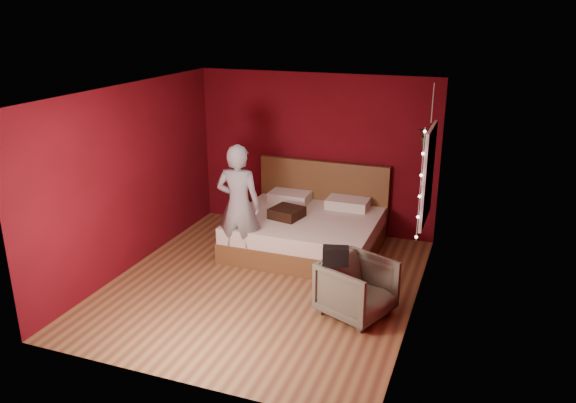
# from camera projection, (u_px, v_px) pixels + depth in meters

# --- Properties ---
(floor) EXTENTS (4.50, 4.50, 0.00)m
(floor) POSITION_uv_depth(u_px,v_px,m) (264.00, 284.00, 7.63)
(floor) COLOR olive
(floor) RESTS_ON ground
(room_walls) EXTENTS (4.04, 4.54, 2.62)m
(room_walls) POSITION_uv_depth(u_px,v_px,m) (262.00, 165.00, 7.08)
(room_walls) COLOR #5C0912
(room_walls) RESTS_ON ground
(window) EXTENTS (0.05, 0.97, 1.27)m
(window) POSITION_uv_depth(u_px,v_px,m) (428.00, 175.00, 7.30)
(window) COLOR white
(window) RESTS_ON room_walls
(fairy_lights) EXTENTS (0.04, 0.04, 1.45)m
(fairy_lights) POSITION_uv_depth(u_px,v_px,m) (420.00, 186.00, 6.84)
(fairy_lights) COLOR silver
(fairy_lights) RESTS_ON room_walls
(bed) EXTENTS (2.18, 1.85, 1.20)m
(bed) POSITION_uv_depth(u_px,v_px,m) (308.00, 229.00, 8.69)
(bed) COLOR brown
(bed) RESTS_ON ground
(person) EXTENTS (0.69, 0.49, 1.79)m
(person) POSITION_uv_depth(u_px,v_px,m) (239.00, 206.00, 7.97)
(person) COLOR gray
(person) RESTS_ON ground
(armchair) EXTENTS (1.01, 1.00, 0.71)m
(armchair) POSITION_uv_depth(u_px,v_px,m) (357.00, 288.00, 6.77)
(armchair) COLOR #5C5D49
(armchair) RESTS_ON ground
(handbag) EXTENTS (0.33, 0.22, 0.22)m
(handbag) POSITION_uv_depth(u_px,v_px,m) (336.00, 256.00, 6.54)
(handbag) COLOR black
(handbag) RESTS_ON armchair
(throw_pillow) EXTENTS (0.52, 0.52, 0.15)m
(throw_pillow) POSITION_uv_depth(u_px,v_px,m) (287.00, 213.00, 8.48)
(throw_pillow) COLOR black
(throw_pillow) RESTS_ON bed
(hanging_plant) EXTENTS (0.33, 0.29, 0.90)m
(hanging_plant) POSITION_uv_depth(u_px,v_px,m) (430.00, 135.00, 7.80)
(hanging_plant) COLOR silver
(hanging_plant) RESTS_ON room_walls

